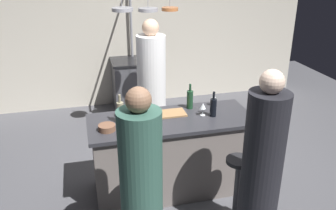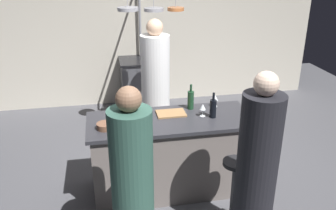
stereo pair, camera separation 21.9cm
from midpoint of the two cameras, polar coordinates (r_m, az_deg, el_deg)
ground_plane at (r=4.32m, az=-0.99°, el=-13.09°), size 9.00×9.00×0.00m
back_wall at (r=6.43m, az=-7.07°, el=11.59°), size 6.40×0.16×2.60m
kitchen_island at (r=4.07m, az=-1.03°, el=-7.93°), size 1.80×0.72×0.90m
stove_range at (r=6.27m, az=-6.20°, el=3.25°), size 0.80×0.64×0.89m
chef at (r=4.83m, az=-3.93°, el=2.18°), size 0.38×0.38×1.80m
bar_stool_right at (r=3.77m, az=9.29°, el=-12.50°), size 0.28×0.28×0.68m
guest_right at (r=3.30m, az=12.89°, el=-9.80°), size 0.36×0.36×1.70m
bar_stool_left at (r=3.54m, az=-6.53°, el=-14.94°), size 0.28×0.28×0.68m
guest_left at (r=3.01m, az=-6.40°, el=-13.25°), size 0.35×0.35×1.66m
overhead_pot_rack at (r=5.37m, az=-5.83°, el=13.61°), size 0.90×1.48×2.17m
cutting_board at (r=3.97m, az=-1.09°, el=-1.35°), size 0.32×0.22×0.02m
pepper_mill at (r=3.72m, az=-6.52°, el=-1.65°), size 0.05×0.05×0.21m
wine_bottle_dark at (r=3.90m, az=5.65°, el=-0.35°), size 0.07×0.07×0.29m
wine_bottle_green at (r=4.08m, az=1.98°, el=0.93°), size 0.07×0.07×0.30m
wine_bottle_white at (r=3.77m, az=-9.27°, el=-1.15°), size 0.07×0.07×0.32m
wine_glass_near_left_guest at (r=3.91m, az=4.01°, el=-0.28°), size 0.07×0.07×0.15m
wine_glass_near_right_guest at (r=4.18m, az=5.83°, el=1.24°), size 0.07×0.07×0.15m
mixing_bowl_wooden at (r=3.67m, az=-11.43°, el=-3.59°), size 0.17×0.17×0.06m
mixing_bowl_ceramic at (r=3.96m, az=-8.35°, el=-1.30°), size 0.20×0.20×0.06m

